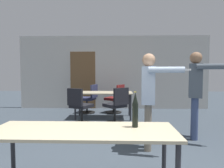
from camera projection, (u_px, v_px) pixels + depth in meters
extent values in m
cube|color=beige|center=(113.00, 72.00, 7.21)|extent=(6.78, 0.10, 2.61)
cube|color=brown|center=(83.00, 80.00, 7.21)|extent=(0.90, 0.02, 2.05)
cube|color=#C6B793|center=(83.00, 131.00, 2.05)|extent=(1.90, 0.65, 0.03)
cylinder|color=#2D2D33|center=(13.00, 154.00, 2.37)|extent=(0.05, 0.05, 0.72)
cylinder|color=#2D2D33|center=(164.00, 156.00, 2.31)|extent=(0.05, 0.05, 0.72)
cube|color=#C6B793|center=(104.00, 93.00, 5.73)|extent=(1.64, 0.73, 0.03)
cylinder|color=#2D2D33|center=(75.00, 107.00, 5.47)|extent=(0.05, 0.05, 0.72)
cylinder|color=#2D2D33|center=(131.00, 108.00, 5.42)|extent=(0.05, 0.05, 0.72)
cylinder|color=#2D2D33|center=(79.00, 104.00, 6.08)|extent=(0.05, 0.05, 0.72)
cylinder|color=#2D2D33|center=(129.00, 104.00, 6.04)|extent=(0.05, 0.05, 0.72)
cylinder|color=slate|center=(148.00, 125.00, 3.51)|extent=(0.12, 0.12, 0.80)
cylinder|color=slate|center=(148.00, 128.00, 3.35)|extent=(0.12, 0.12, 0.80)
cube|color=silver|center=(148.00, 85.00, 3.39)|extent=(0.28, 0.42, 0.63)
sphere|color=tan|center=(149.00, 60.00, 3.36)|extent=(0.22, 0.22, 0.22)
cylinder|color=silver|center=(149.00, 85.00, 3.62)|extent=(0.09, 0.09, 0.54)
cylinder|color=silver|center=(166.00, 70.00, 3.09)|extent=(0.55, 0.18, 0.09)
cube|color=white|center=(187.00, 70.00, 3.03)|extent=(0.12, 0.05, 0.03)
cylinder|color=#3D4C75|center=(194.00, 117.00, 4.07)|extent=(0.13, 0.13, 0.84)
cylinder|color=#3D4C75|center=(195.00, 119.00, 3.90)|extent=(0.13, 0.13, 0.84)
cube|color=#4C5660|center=(195.00, 80.00, 3.94)|extent=(0.36, 0.48, 0.66)
sphere|color=#936B4C|center=(196.00, 58.00, 3.91)|extent=(0.23, 0.23, 0.23)
cylinder|color=#4C5660|center=(195.00, 81.00, 4.19)|extent=(0.10, 0.10, 0.57)
cylinder|color=#4C5660|center=(214.00, 66.00, 3.58)|extent=(0.57, 0.28, 0.10)
cylinder|color=black|center=(115.00, 123.00, 5.11)|extent=(0.52, 0.52, 0.03)
cylinder|color=black|center=(115.00, 115.00, 5.10)|extent=(0.06, 0.06, 0.41)
cube|color=black|center=(115.00, 105.00, 5.09)|extent=(0.65, 0.65, 0.08)
cube|color=black|center=(121.00, 96.00, 4.86)|extent=(0.38, 0.32, 0.42)
cylinder|color=black|center=(82.00, 123.00, 5.09)|extent=(0.52, 0.52, 0.03)
cylinder|color=black|center=(82.00, 115.00, 5.07)|extent=(0.06, 0.06, 0.40)
cube|color=black|center=(82.00, 106.00, 5.06)|extent=(0.62, 0.62, 0.08)
cube|color=black|center=(75.00, 97.00, 4.81)|extent=(0.42, 0.25, 0.42)
cylinder|color=black|center=(114.00, 112.00, 6.50)|extent=(0.52, 0.52, 0.03)
cylinder|color=black|center=(114.00, 106.00, 6.49)|extent=(0.06, 0.06, 0.39)
cube|color=maroon|center=(114.00, 99.00, 6.47)|extent=(0.63, 0.63, 0.08)
cube|color=maroon|center=(121.00, 91.00, 6.32)|extent=(0.26, 0.41, 0.42)
cylinder|color=black|center=(87.00, 112.00, 6.48)|extent=(0.52, 0.52, 0.03)
cylinder|color=black|center=(87.00, 106.00, 6.46)|extent=(0.06, 0.06, 0.39)
cube|color=navy|center=(87.00, 99.00, 6.45)|extent=(0.57, 0.57, 0.08)
cube|color=navy|center=(94.00, 91.00, 6.35)|extent=(0.18, 0.44, 0.42)
cylinder|color=black|center=(135.00, 115.00, 2.13)|extent=(0.06, 0.06, 0.26)
cone|color=black|center=(135.00, 98.00, 2.12)|extent=(0.06, 0.06, 0.12)
cylinder|color=gold|center=(135.00, 92.00, 2.11)|extent=(0.03, 0.03, 0.01)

